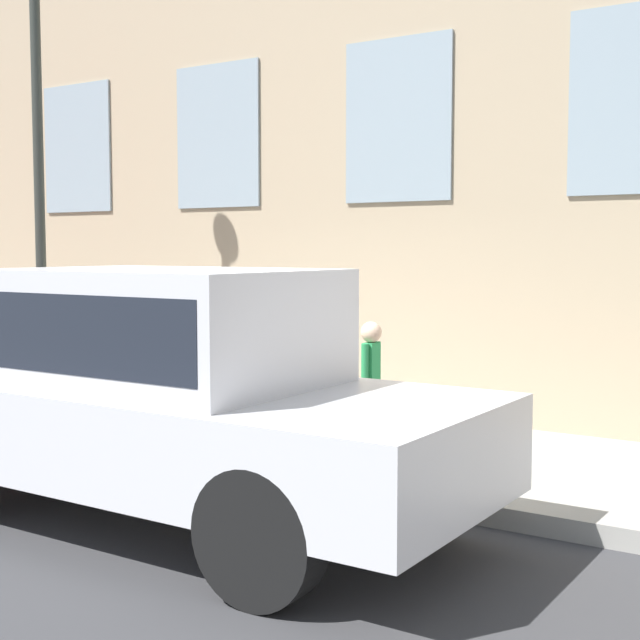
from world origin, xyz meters
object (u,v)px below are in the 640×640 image
parked_car_silver_near (160,384)px  street_lamp (38,134)px  person (371,374)px  fire_hydrant (269,411)px

parked_car_silver_near → street_lamp: 5.03m
person → street_lamp: size_ratio=0.24×
parked_car_silver_near → street_lamp: bearing=61.3°
fire_hydrant → parked_car_silver_near: 1.81m
street_lamp → parked_car_silver_near: bearing=-118.7°
parked_car_silver_near → street_lamp: street_lamp is taller
person → parked_car_silver_near: 2.35m
fire_hydrant → person: 1.01m
parked_car_silver_near → fire_hydrant: bearing=8.8°
fire_hydrant → street_lamp: bearing=83.4°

